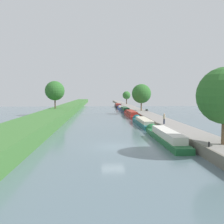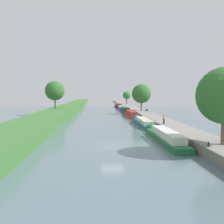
% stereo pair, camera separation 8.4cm
% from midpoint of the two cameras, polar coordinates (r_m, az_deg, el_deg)
% --- Properties ---
extents(ground_plane, '(160.00, 160.00, 0.00)m').
position_cam_midpoint_polar(ground_plane, '(26.37, 0.21, -8.40)').
color(ground_plane, slate).
extents(left_grassy_bank, '(6.46, 260.00, 1.90)m').
position_cam_midpoint_polar(left_grassy_bank, '(27.93, -24.09, -6.08)').
color(left_grassy_bank, '#3D7033').
rests_on(left_grassy_bank, ground_plane).
extents(right_towpath, '(3.88, 260.00, 1.03)m').
position_cam_midpoint_polar(right_towpath, '(28.71, 21.03, -6.58)').
color(right_towpath, gray).
rests_on(right_towpath, ground_plane).
extents(stone_quay, '(0.25, 260.00, 1.08)m').
position_cam_midpoint_polar(stone_quay, '(27.93, 17.14, -6.73)').
color(stone_quay, '#6B665B').
rests_on(stone_quay, ground_plane).
extents(narrowboat_green, '(1.94, 14.14, 2.10)m').
position_cam_midpoint_polar(narrowboat_green, '(30.12, 12.58, -5.68)').
color(narrowboat_green, '#1E6033').
rests_on(narrowboat_green, ground_plane).
extents(narrowboat_teal, '(2.02, 13.91, 1.92)m').
position_cam_midpoint_polar(narrowboat_teal, '(44.58, 7.42, -2.39)').
color(narrowboat_teal, '#195B60').
rests_on(narrowboat_teal, ground_plane).
extents(narrowboat_red, '(2.00, 14.63, 2.15)m').
position_cam_midpoint_polar(narrowboat_red, '(60.00, 4.59, -0.48)').
color(narrowboat_red, maroon).
rests_on(narrowboat_red, ground_plane).
extents(narrowboat_navy, '(1.88, 13.82, 2.11)m').
position_cam_midpoint_polar(narrowboat_navy, '(73.97, 3.12, 0.50)').
color(narrowboat_navy, '#141E42').
rests_on(narrowboat_navy, ground_plane).
extents(narrowboat_blue, '(1.98, 10.79, 1.88)m').
position_cam_midpoint_polar(narrowboat_blue, '(87.63, 2.21, 1.03)').
color(narrowboat_blue, '#283D93').
rests_on(narrowboat_blue, ground_plane).
extents(narrowboat_black, '(2.14, 10.52, 2.26)m').
position_cam_midpoint_polar(narrowboat_black, '(99.16, 1.43, 1.54)').
color(narrowboat_black, black).
rests_on(narrowboat_black, ground_plane).
extents(tree_rightbank_midnear, '(5.33, 5.33, 7.39)m').
position_cam_midpoint_polar(tree_rightbank_midnear, '(66.14, 7.15, 4.42)').
color(tree_rightbank_midnear, brown).
rests_on(tree_rightbank_midnear, right_towpath).
extents(tree_rightbank_midfar, '(3.56, 3.56, 5.68)m').
position_cam_midpoint_polar(tree_rightbank_midfar, '(106.42, 3.59, 4.05)').
color(tree_rightbank_midfar, '#4C3828').
rests_on(tree_rightbank_midfar, right_towpath).
extents(tree_leftbank_downstream, '(5.04, 5.04, 7.15)m').
position_cam_midpoint_polar(tree_leftbank_downstream, '(63.31, -13.61, 5.01)').
color(tree_leftbank_downstream, '#4C3828').
rests_on(tree_leftbank_downstream, left_grassy_bank).
extents(person_walking, '(0.34, 0.34, 1.66)m').
position_cam_midpoint_polar(person_walking, '(38.32, 12.51, -1.53)').
color(person_walking, '#282D42').
rests_on(person_walking, right_towpath).
extents(mooring_bollard_near, '(0.16, 0.16, 0.45)m').
position_cam_midpoint_polar(mooring_bollard_near, '(23.52, 22.37, -7.21)').
color(mooring_bollard_near, black).
rests_on(mooring_bollard_near, right_towpath).
extents(mooring_bollard_far, '(0.16, 0.16, 0.45)m').
position_cam_midpoint_polar(mooring_bollard_far, '(103.49, 2.31, 2.02)').
color(mooring_bollard_far, black).
rests_on(mooring_bollard_far, right_towpath).
extents(park_bench, '(0.44, 1.50, 0.47)m').
position_cam_midpoint_polar(park_bench, '(65.18, 8.42, 0.56)').
color(park_bench, '#333338').
rests_on(park_bench, right_towpath).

